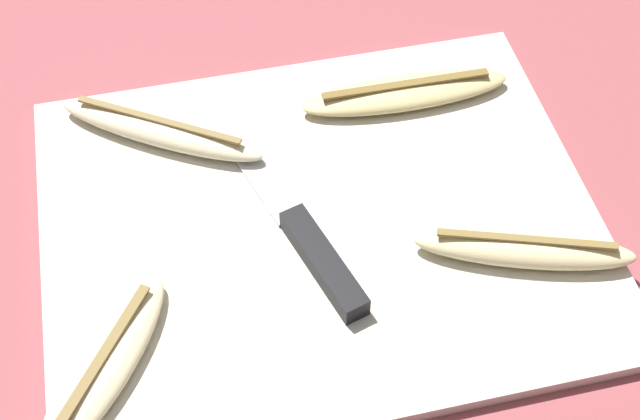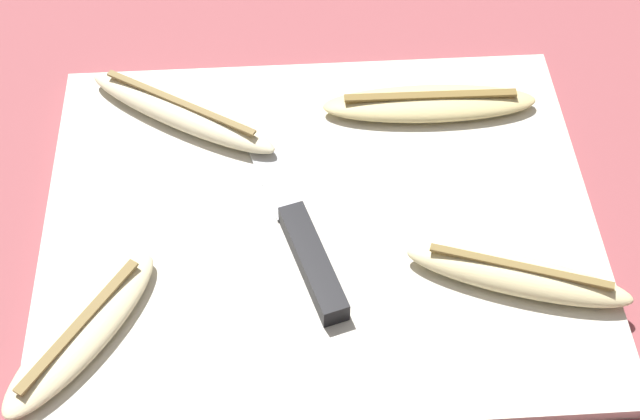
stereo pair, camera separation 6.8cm
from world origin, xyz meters
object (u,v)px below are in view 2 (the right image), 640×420
Objects in this scene: banana_soft_right at (518,276)px; knife at (304,243)px; banana_spotted_left at (430,103)px; banana_bright_far at (181,112)px; banana_cream_curved at (82,331)px.

knife is at bearing 165.27° from banana_soft_right.
banana_soft_right is (0.04, -0.18, 0.00)m from banana_spotted_left.
banana_bright_far reaches higher than banana_spotted_left.
banana_cream_curved is 0.87× the size of banana_bright_far.
banana_bright_far is at bearing 107.93° from knife.
banana_spotted_left is (0.27, 0.21, -0.00)m from banana_cream_curved.
banana_spotted_left is (0.21, -0.00, -0.00)m from banana_bright_far.
banana_soft_right reaches higher than banana_cream_curved.
banana_spotted_left is at bearing -0.24° from banana_bright_far.
banana_cream_curved is at bearing -106.64° from banana_bright_far.
knife is 0.16m from banana_soft_right.
banana_cream_curved is at bearing -142.80° from banana_spotted_left.
banana_bright_far is (0.06, 0.21, 0.00)m from banana_cream_curved.
knife is at bearing -129.17° from banana_spotted_left.
banana_bright_far is at bearing 73.36° from banana_cream_curved.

